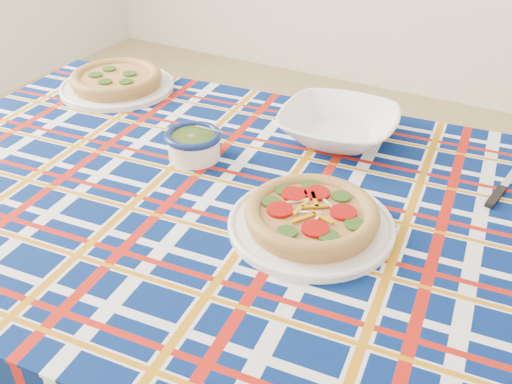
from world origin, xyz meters
The scene contains 8 objects.
floor centered at (0.00, 0.00, 0.00)m, with size 4.00×4.00×0.00m, color #9C8350.
dining_table centered at (0.28, -0.31, 0.64)m, with size 1.59×1.08×0.71m.
tablecloth centered at (0.28, -0.31, 0.66)m, with size 1.54×0.97×0.10m, color #041850, non-canonical shape.
main_focaccia_plate centered at (0.43, -0.33, 0.74)m, with size 0.30×0.30×0.06m, color #AF753E, non-canonical shape.
pesto_bowl centered at (0.11, -0.22, 0.75)m, with size 0.12×0.12×0.07m, color #22350E, non-canonical shape.
serving_bowl centered at (0.34, 0.01, 0.74)m, with size 0.26×0.26×0.06m, color white.
second_focaccia_plate centered at (-0.27, -0.02, 0.74)m, with size 0.31×0.31×0.06m, color #AF753E, non-canonical shape.
table_knife centered at (0.71, 0.01, 0.72)m, with size 0.21×0.02×0.01m, color silver, non-canonical shape.
Camera 1 is at (0.73, -1.08, 1.32)m, focal length 40.00 mm.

